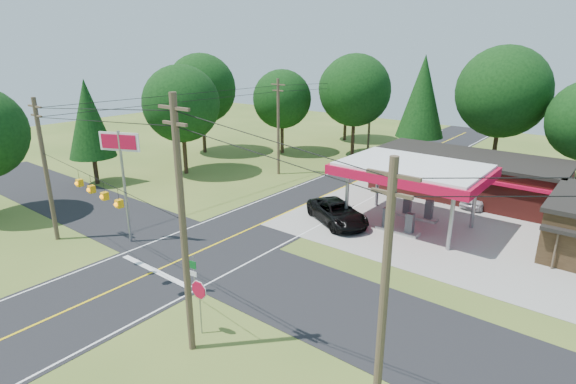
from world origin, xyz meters
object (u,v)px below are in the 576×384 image
Objects in this scene: suv_car at (337,213)px; octagonal_stop_sign at (199,294)px; big_stop_sign at (121,159)px; gas_canopy at (412,172)px; sedan_car at (480,197)px.

octagonal_stop_sign reaches higher than suv_car.
big_stop_sign is (-9.50, -12.01, 5.13)m from suv_car.
gas_canopy reaches higher than octagonal_stop_sign.
suv_car is 16.15m from big_stop_sign.
gas_canopy is 1.73× the size of suv_car.
sedan_car is 29.08m from big_stop_sign.
sedan_car is at bearing 79.51° from octagonal_stop_sign.
octagonal_stop_sign reaches higher than sedan_car.
octagonal_stop_sign is (12.00, -3.99, -3.83)m from big_stop_sign.
big_stop_sign is (-14.00, -15.01, 1.71)m from gas_canopy.
suv_car is 1.33× the size of sedan_car.
sedan_car is at bearing 69.44° from gas_canopy.
sedan_car is at bearing 53.54° from big_stop_sign.
gas_canopy is 6.40m from suv_car.
sedan_car is 27.50m from octagonal_stop_sign.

